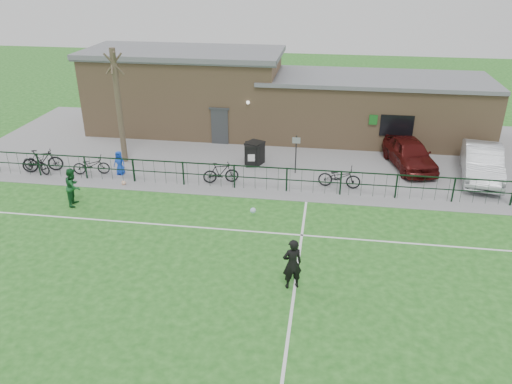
# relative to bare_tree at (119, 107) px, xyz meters

# --- Properties ---
(ground) EXTENTS (90.00, 90.00, 0.00)m
(ground) POSITION_rel_bare_tree_xyz_m (8.00, -10.50, -3.00)
(ground) COLOR #1F5E1B
(ground) RESTS_ON ground
(paving_strip) EXTENTS (34.00, 13.00, 0.02)m
(paving_strip) POSITION_rel_bare_tree_xyz_m (8.00, 3.00, -2.99)
(paving_strip) COLOR gray
(paving_strip) RESTS_ON ground
(pitch_line_touch) EXTENTS (28.00, 0.10, 0.01)m
(pitch_line_touch) POSITION_rel_bare_tree_xyz_m (8.00, -2.70, -3.00)
(pitch_line_touch) COLOR white
(pitch_line_touch) RESTS_ON ground
(pitch_line_mid) EXTENTS (28.00, 0.10, 0.01)m
(pitch_line_mid) POSITION_rel_bare_tree_xyz_m (8.00, -6.50, -3.00)
(pitch_line_mid) COLOR white
(pitch_line_mid) RESTS_ON ground
(pitch_line_perp) EXTENTS (0.10, 16.00, 0.01)m
(pitch_line_perp) POSITION_rel_bare_tree_xyz_m (10.00, -10.50, -3.00)
(pitch_line_perp) COLOR white
(pitch_line_perp) RESTS_ON ground
(perimeter_fence) EXTENTS (28.00, 0.10, 1.20)m
(perimeter_fence) POSITION_rel_bare_tree_xyz_m (8.00, -2.50, -2.40)
(perimeter_fence) COLOR black
(perimeter_fence) RESTS_ON ground
(bare_tree) EXTENTS (0.30, 0.30, 6.00)m
(bare_tree) POSITION_rel_bare_tree_xyz_m (0.00, 0.00, 0.00)
(bare_tree) COLOR #4A3C2C
(bare_tree) RESTS_ON ground
(wheelie_bin_left) EXTENTS (1.03, 1.08, 1.14)m
(wheelie_bin_left) POSITION_rel_bare_tree_xyz_m (7.00, 0.66, -2.41)
(wheelie_bin_left) COLOR black
(wheelie_bin_left) RESTS_ON paving_strip
(wheelie_bin_right) EXTENTS (0.86, 0.94, 1.10)m
(wheelie_bin_right) POSITION_rel_bare_tree_xyz_m (6.91, 0.52, -2.43)
(wheelie_bin_right) COLOR black
(wheelie_bin_right) RESTS_ON paving_strip
(sign_post) EXTENTS (0.06, 0.06, 2.00)m
(sign_post) POSITION_rel_bare_tree_xyz_m (9.24, -0.25, -1.98)
(sign_post) COLOR black
(sign_post) RESTS_ON paving_strip
(car_maroon) EXTENTS (2.79, 4.75, 1.52)m
(car_maroon) POSITION_rel_bare_tree_xyz_m (15.05, 1.43, -2.22)
(car_maroon) COLOR #440D0C
(car_maroon) RESTS_ON paving_strip
(car_silver) EXTENTS (2.52, 5.18, 1.64)m
(car_silver) POSITION_rel_bare_tree_xyz_m (18.41, 0.48, -2.16)
(car_silver) COLOR #B7BABF
(car_silver) RESTS_ON paving_strip
(bicycle_a) EXTENTS (2.03, 1.30, 1.01)m
(bicycle_a) POSITION_rel_bare_tree_xyz_m (-3.85, -2.17, -2.48)
(bicycle_a) COLOR black
(bicycle_a) RESTS_ON paving_strip
(bicycle_b) EXTENTS (2.06, 1.26, 1.20)m
(bicycle_b) POSITION_rel_bare_tree_xyz_m (-3.57, -2.02, -2.38)
(bicycle_b) COLOR black
(bicycle_b) RESTS_ON paving_strip
(bicycle_c) EXTENTS (1.92, 1.03, 0.96)m
(bicycle_c) POSITION_rel_bare_tree_xyz_m (-0.98, -1.95, -2.50)
(bicycle_c) COLOR black
(bicycle_c) RESTS_ON paving_strip
(bicycle_d) EXTENTS (1.81, 0.96, 1.05)m
(bicycle_d) POSITION_rel_bare_tree_xyz_m (5.74, -2.01, -2.46)
(bicycle_d) COLOR black
(bicycle_d) RESTS_ON paving_strip
(bicycle_e) EXTENTS (2.06, 0.86, 1.05)m
(bicycle_e) POSITION_rel_bare_tree_xyz_m (11.44, -1.68, -2.45)
(bicycle_e) COLOR black
(bicycle_e) RESTS_ON paving_strip
(spectator_child) EXTENTS (0.63, 0.44, 1.23)m
(spectator_child) POSITION_rel_bare_tree_xyz_m (0.46, -1.75, -2.36)
(spectator_child) COLOR blue
(spectator_child) RESTS_ON paving_strip
(goalkeeper_kick) EXTENTS (2.18, 2.84, 1.83)m
(goalkeeper_kick) POSITION_rel_bare_tree_xyz_m (9.85, -9.93, -2.07)
(goalkeeper_kick) COLOR black
(goalkeeper_kick) RESTS_ON ground
(outfield_player) EXTENTS (0.79, 0.94, 1.73)m
(outfield_player) POSITION_rel_bare_tree_xyz_m (-0.20, -5.26, -2.14)
(outfield_player) COLOR #175327
(outfield_player) RESTS_ON ground
(ball_ground) EXTENTS (0.22, 0.22, 0.22)m
(ball_ground) POSITION_rel_bare_tree_xyz_m (1.11, -2.95, -2.89)
(ball_ground) COLOR white
(ball_ground) RESTS_ON ground
(clubhouse) EXTENTS (24.25, 5.40, 4.96)m
(clubhouse) POSITION_rel_bare_tree_xyz_m (7.12, 6.00, -0.78)
(clubhouse) COLOR #A07E59
(clubhouse) RESTS_ON ground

